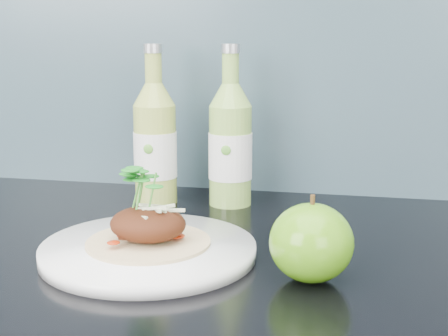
{
  "coord_description": "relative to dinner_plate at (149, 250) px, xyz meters",
  "views": [
    {
      "loc": [
        0.17,
        0.95,
        1.16
      ],
      "look_at": [
        0.01,
        1.69,
        1.0
      ],
      "focal_mm": 50.0,
      "sensor_mm": 36.0,
      "label": 1
    }
  ],
  "objects": [
    {
      "name": "pork_taco",
      "position": [
        0.0,
        0.0,
        0.04
      ],
      "size": [
        0.15,
        0.15,
        0.1
      ],
      "color": "tan",
      "rests_on": "dinner_plate"
    },
    {
      "name": "cider_bottle_left",
      "position": [
        -0.07,
        0.24,
        0.09
      ],
      "size": [
        0.08,
        0.08,
        0.25
      ],
      "rotation": [
        0.0,
        0.0,
        0.2
      ],
      "color": "#A2B54B",
      "rests_on": "kitchen_counter"
    },
    {
      "name": "cider_bottle_right",
      "position": [
        0.05,
        0.25,
        0.09
      ],
      "size": [
        0.07,
        0.07,
        0.25
      ],
      "rotation": [
        0.0,
        0.0,
        0.01
      ],
      "color": "#8DBE4F",
      "rests_on": "kitchen_counter"
    },
    {
      "name": "green_apple",
      "position": [
        0.2,
        -0.03,
        0.03
      ],
      "size": [
        0.12,
        0.12,
        0.1
      ],
      "rotation": [
        0.0,
        0.0,
        0.38
      ],
      "color": "#31870E",
      "rests_on": "kitchen_counter"
    },
    {
      "name": "dinner_plate",
      "position": [
        0.0,
        0.0,
        0.0
      ],
      "size": [
        0.31,
        0.31,
        0.02
      ],
      "color": "white",
      "rests_on": "kitchen_counter"
    }
  ]
}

